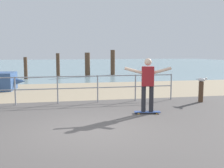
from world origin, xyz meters
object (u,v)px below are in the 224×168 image
skateboarder (148,82)px  seagull (202,80)px  skateboard (147,112)px  bollard_short (201,92)px

skateboarder → seagull: size_ratio=3.61×
skateboard → bollard_short: bearing=28.4°
skateboarder → bollard_short: (2.63, 1.42, -0.61)m
skateboard → skateboarder: bearing=-116.6°
skateboard → skateboarder: 0.95m
bollard_short → seagull: 0.48m
bollard_short → seagull: seagull is taller
skateboard → bollard_short: 3.01m
skateboard → skateboarder: size_ratio=0.50×
skateboarder → bollard_short: size_ratio=2.05×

